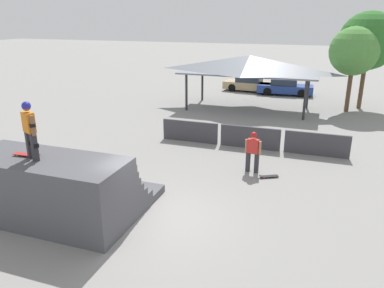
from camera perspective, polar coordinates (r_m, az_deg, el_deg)
The scene contains 12 objects.
ground_plane at distance 11.87m, azimuth -5.28°, elevation -11.51°, with size 160.00×160.00×0.00m, color gray.
quarter_pipe_ramp at distance 12.48m, azimuth -19.98°, elevation -6.44°, with size 5.03×4.02×2.05m.
skater_on_deck at distance 11.55m, azimuth -23.55°, elevation 2.44°, with size 0.72×0.47×1.71m.
skateboard_on_deck at distance 12.11m, azimuth -23.82°, elevation -1.49°, with size 0.85×0.25×0.09m.
bystander_walking at distance 15.10m, azimuth 9.27°, elevation -0.71°, with size 0.67×0.27×1.69m.
skateboard_on_ground at distance 15.00m, azimuth 11.55°, elevation -4.83°, with size 0.76×0.54×0.09m.
barrier_fence at distance 18.04m, azimuth 8.83°, elevation 0.99°, with size 8.94×0.12×1.05m.
pavilion_shelter at distance 25.47m, azimuth 8.74°, elevation 11.89°, with size 8.95×4.05×3.60m.
tree_beside_pavilion at distance 26.44m, azimuth 23.47°, elevation 12.82°, with size 3.07×3.07×5.45m.
tree_far_back at distance 27.77m, azimuth 25.28°, elevation 14.01°, with size 3.77×3.77×6.39m.
parked_car_tan at distance 32.32m, azimuth 8.83°, elevation 9.02°, with size 4.51×2.10×1.27m.
parked_car_blue at distance 31.38m, azimuth 13.96°, elevation 8.40°, with size 4.41×1.90×1.27m.
Camera 1 is at (4.41, -9.26, 5.98)m, focal length 35.00 mm.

